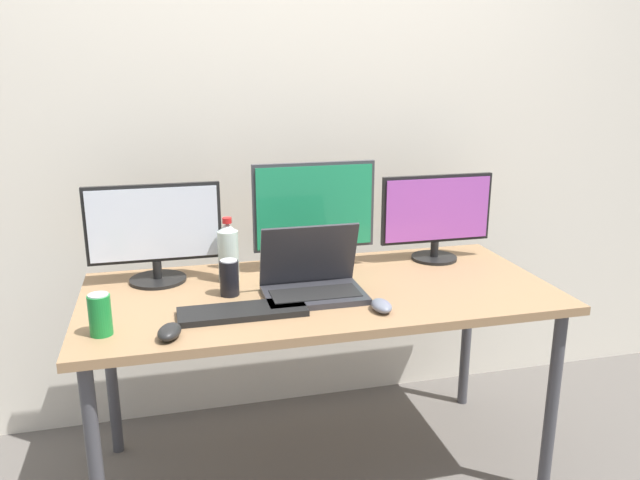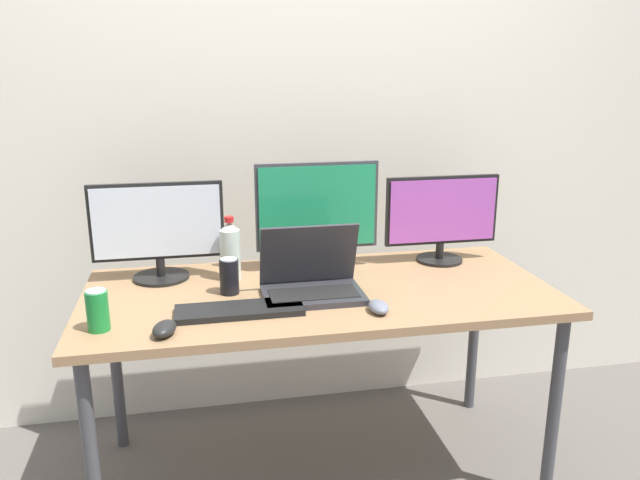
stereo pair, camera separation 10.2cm
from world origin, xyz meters
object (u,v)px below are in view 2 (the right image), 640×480
Objects in this scene: mouse_by_keyboard at (379,307)px; soda_can_near_keyboard at (229,276)px; laptop_silver at (311,279)px; soda_can_by_laptop at (98,310)px; work_desk at (320,305)px; monitor_right at (442,217)px; water_bottle at (230,251)px; mouse_by_laptop at (164,329)px; monitor_center at (317,214)px; keyboard_main at (239,310)px; monitor_left at (158,229)px.

mouse_by_keyboard is 0.81× the size of soda_can_near_keyboard.
soda_can_by_laptop is (-0.68, -0.17, 0.01)m from laptop_silver.
work_desk is at bearing 119.46° from mouse_by_keyboard.
monitor_right is 3.64× the size of soda_can_by_laptop.
soda_can_near_keyboard is (-0.32, 0.02, 0.12)m from work_desk.
soda_can_by_laptop reaches higher than work_desk.
laptop_silver is 0.34m from water_bottle.
soda_can_by_laptop reaches higher than mouse_by_laptop.
mouse_by_keyboard is 0.98× the size of mouse_by_laptop.
soda_can_near_keyboard is (-0.35, -0.21, -0.15)m from monitor_center.
work_desk is 0.76m from soda_can_by_laptop.
monitor_center is at bearing 49.83° from keyboard_main.
water_bottle is 0.16m from soda_can_near_keyboard.
soda_can_near_keyboard is at bearing 30.28° from soda_can_by_laptop.
laptop_silver reaches higher than water_bottle.
mouse_by_laptop is at bearing -176.56° from mouse_by_keyboard.
mouse_by_keyboard is at bearing -130.12° from monitor_right.
mouse_by_laptop is (-1.06, -0.51, -0.16)m from monitor_right.
mouse_by_keyboard is at bearing -77.33° from monitor_center.
soda_can_by_laptop is at bearing 177.50° from mouse_by_keyboard.
soda_can_near_keyboard reaches higher than keyboard_main.
work_desk is 0.60m from mouse_by_laptop.
work_desk is 0.13m from laptop_silver.
keyboard_main is 3.90× the size of mouse_by_laptop.
soda_can_by_laptop is (-0.16, -0.44, -0.13)m from monitor_left.
mouse_by_laptop is (-0.52, -0.29, 0.08)m from work_desk.
keyboard_main is (0.26, -0.39, -0.18)m from monitor_left.
monitor_center is at bearing 74.61° from laptop_silver.
laptop_silver is 2.69× the size of soda_can_by_laptop.
water_bottle is 1.89× the size of soda_can_by_laptop.
keyboard_main is (-0.83, -0.39, -0.17)m from monitor_right.
monitor_left is at bearing 69.75° from soda_can_by_laptop.
laptop_silver is (-0.04, -0.05, 0.12)m from work_desk.
monitor_right is at bearing 25.03° from keyboard_main.
monitor_center is 0.50m from monitor_right.
soda_can_by_laptop reaches higher than keyboard_main.
keyboard_main is 1.71× the size of water_bottle.
mouse_by_keyboard is 0.81× the size of soda_can_by_laptop.
laptop_silver is 1.42× the size of water_bottle.
mouse_by_laptop is at bearing -151.41° from keyboard_main.
laptop_silver is (0.51, -0.27, -0.13)m from monitor_left.
monitor_left reaches higher than mouse_by_laptop.
mouse_by_keyboard is at bearing -30.21° from soda_can_near_keyboard.
monitor_center is at bearing 60.24° from mouse_by_laptop.
mouse_by_keyboard is at bearing -47.68° from laptop_silver.
keyboard_main is at bearing -150.62° from work_desk.
keyboard_main is at bearing -130.11° from monitor_center.
mouse_by_laptop is at bearing -123.88° from soda_can_near_keyboard.
monitor_left is 1.09m from monitor_right.
soda_can_near_keyboard is at bearing -166.56° from monitor_right.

